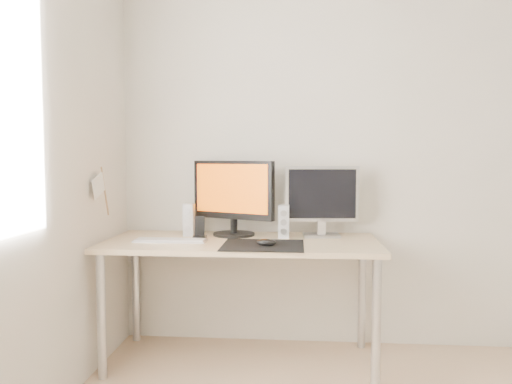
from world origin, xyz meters
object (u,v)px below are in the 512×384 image
object	(u,v)px
desk	(242,254)
keyboard	(170,240)
main_monitor	(233,195)
phone_dock	(200,231)
speaker_left	(189,220)
second_monitor	(322,198)
speaker_right	(284,221)
mouse	(266,242)

from	to	relation	value
desk	keyboard	xyz separation A→B (m)	(-0.41, -0.08, 0.09)
main_monitor	keyboard	xyz separation A→B (m)	(-0.33, -0.25, -0.25)
desk	phone_dock	world-z (taller)	phone_dock
speaker_left	main_monitor	bearing A→B (deg)	5.92
second_monitor	desk	bearing A→B (deg)	-158.63
phone_dock	desk	bearing A→B (deg)	-12.97
keyboard	speaker_left	bearing A→B (deg)	74.60
speaker_right	phone_dock	xyz separation A→B (m)	(-0.50, -0.06, -0.06)
desk	speaker_left	size ratio (longest dim) A/B	8.01
desk	phone_dock	size ratio (longest dim) A/B	11.88
desk	main_monitor	xyz separation A→B (m)	(-0.07, 0.17, 0.33)
mouse	speaker_left	xyz separation A→B (m)	(-0.50, 0.33, 0.08)
main_monitor	second_monitor	size ratio (longest dim) A/B	1.16
mouse	keyboard	size ratio (longest dim) A/B	0.26
second_monitor	speaker_left	size ratio (longest dim) A/B	2.26
mouse	main_monitor	bearing A→B (deg)	122.45
desk	speaker_left	distance (m)	0.42
keyboard	phone_dock	distance (m)	0.20
mouse	speaker_left	world-z (taller)	speaker_left
speaker_right	phone_dock	distance (m)	0.51
mouse	main_monitor	world-z (taller)	main_monitor
speaker_left	phone_dock	world-z (taller)	speaker_left
mouse	second_monitor	xyz separation A→B (m)	(0.32, 0.37, 0.22)
mouse	phone_dock	xyz separation A→B (m)	(-0.42, 0.25, 0.02)
main_monitor	speaker_right	xyz separation A→B (m)	(0.32, -0.06, -0.15)
speaker_left	second_monitor	bearing A→B (deg)	2.74
second_monitor	speaker_right	size ratio (longest dim) A/B	2.26
mouse	phone_dock	size ratio (longest dim) A/B	0.81
desk	phone_dock	bearing A→B (deg)	167.03
main_monitor	keyboard	size ratio (longest dim) A/B	1.25
speaker_left	keyboard	size ratio (longest dim) A/B	0.48
mouse	speaker_right	xyz separation A→B (m)	(0.09, 0.30, 0.08)
main_monitor	keyboard	world-z (taller)	main_monitor
desk	speaker_left	world-z (taller)	speaker_left
keyboard	main_monitor	bearing A→B (deg)	36.75
phone_dock	keyboard	bearing A→B (deg)	-137.21
main_monitor	second_monitor	distance (m)	0.55
second_monitor	speaker_left	world-z (taller)	second_monitor
mouse	second_monitor	distance (m)	0.54
speaker_right	mouse	bearing A→B (deg)	-106.01
keyboard	desk	bearing A→B (deg)	10.47
speaker_left	phone_dock	xyz separation A→B (m)	(0.09, -0.09, -0.06)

